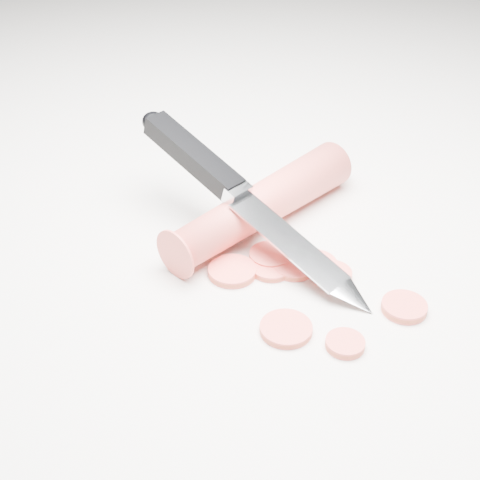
{
  "coord_description": "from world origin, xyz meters",
  "views": [
    {
      "loc": [
        -0.05,
        -0.47,
        0.35
      ],
      "look_at": [
        -0.05,
        -0.02,
        0.02
      ],
      "focal_mm": 50.0,
      "sensor_mm": 36.0,
      "label": 1
    }
  ],
  "objects": [
    {
      "name": "carrot_slice_7",
      "position": [
        -0.02,
        -0.03,
        0.0
      ],
      "size": [
        0.03,
        0.03,
        0.01
      ],
      "primitive_type": "cylinder",
      "color": "#F54E44",
      "rests_on": "ground"
    },
    {
      "name": "carrot_slice_1",
      "position": [
        -0.02,
        -0.11,
        0.0
      ],
      "size": [
        0.04,
        0.04,
        0.01
      ],
      "primitive_type": "cylinder",
      "color": "#F54E44",
      "rests_on": "ground"
    },
    {
      "name": "carrot_slice_4",
      "position": [
        0.08,
        -0.08,
        0.0
      ],
      "size": [
        0.04,
        0.04,
        0.01
      ],
      "primitive_type": "cylinder",
      "color": "#F54E44",
      "rests_on": "ground"
    },
    {
      "name": "carrot_slice_8",
      "position": [
        -0.06,
        -0.04,
        0.0
      ],
      "size": [
        0.04,
        0.04,
        0.01
      ],
      "primitive_type": "cylinder",
      "color": "#F54E44",
      "rests_on": "ground"
    },
    {
      "name": "ground",
      "position": [
        0.0,
        0.0,
        0.0
      ],
      "size": [
        2.4,
        2.4,
        0.0
      ],
      "primitive_type": "plane",
      "color": "silver",
      "rests_on": "ground"
    },
    {
      "name": "carrot_slice_0",
      "position": [
        -0.02,
        -0.02,
        0.0
      ],
      "size": [
        0.04,
        0.04,
        0.01
      ],
      "primitive_type": "cylinder",
      "color": "#F54E44",
      "rests_on": "ground"
    },
    {
      "name": "carrot_slice_2",
      "position": [
        0.01,
        -0.03,
        0.0
      ],
      "size": [
        0.04,
        0.04,
        0.01
      ],
      "primitive_type": "cylinder",
      "color": "#F54E44",
      "rests_on": "ground"
    },
    {
      "name": "carrot_slice_5",
      "position": [
        -0.0,
        -0.03,
        0.0
      ],
      "size": [
        0.04,
        0.04,
        0.01
      ],
      "primitive_type": "cylinder",
      "color": "#F54E44",
      "rests_on": "ground"
    },
    {
      "name": "carrot_slice_3",
      "position": [
        0.03,
        -0.04,
        0.0
      ],
      "size": [
        0.03,
        0.03,
        0.01
      ],
      "primitive_type": "cylinder",
      "color": "#F54E44",
      "rests_on": "ground"
    },
    {
      "name": "carrot_slice_6",
      "position": [
        0.03,
        -0.12,
        0.0
      ],
      "size": [
        0.03,
        0.03,
        0.01
      ],
      "primitive_type": "cylinder",
      "color": "#F54E44",
      "rests_on": "ground"
    },
    {
      "name": "kitchen_knife",
      "position": [
        -0.04,
        0.0,
        0.04
      ],
      "size": [
        0.22,
        0.21,
        0.09
      ],
      "primitive_type": null,
      "color": "#B7BABE",
      "rests_on": "ground"
    },
    {
      "name": "carrot",
      "position": [
        -0.03,
        0.03,
        0.02
      ],
      "size": [
        0.17,
        0.18,
        0.04
      ],
      "primitive_type": "cylinder",
      "rotation": [
        1.57,
        0.0,
        -0.76
      ],
      "color": "#E84E45",
      "rests_on": "ground"
    }
  ]
}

